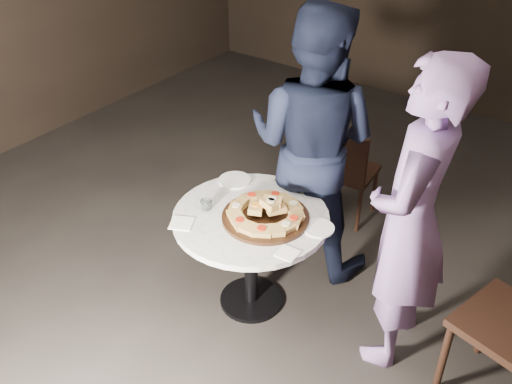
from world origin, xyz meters
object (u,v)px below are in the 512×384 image
(table, at_px, (251,232))
(diner_teal, at_px, (410,221))
(serving_board, at_px, (266,217))
(chair_far, at_px, (346,169))
(water_glass, at_px, (206,205))
(diner_navy, at_px, (312,143))
(focaccia_pile, at_px, (266,211))

(table, height_order, diner_teal, diner_teal)
(serving_board, xyz_separation_m, chair_far, (-0.05, 1.09, -0.24))
(table, distance_m, chair_far, 1.11)
(serving_board, bearing_deg, chair_far, 92.86)
(table, relative_size, water_glass, 16.53)
(table, distance_m, diner_navy, 0.69)
(table, height_order, water_glass, water_glass)
(diner_teal, bearing_deg, water_glass, -82.70)
(water_glass, bearing_deg, serving_board, 21.49)
(focaccia_pile, relative_size, diner_navy, 0.25)
(focaccia_pile, xyz_separation_m, water_glass, (-0.33, -0.13, -0.02))
(chair_far, relative_size, diner_teal, 0.44)
(water_glass, bearing_deg, diner_navy, 69.56)
(focaccia_pile, xyz_separation_m, diner_teal, (0.76, 0.17, 0.15))
(focaccia_pile, distance_m, diner_teal, 0.79)
(diner_teal, bearing_deg, serving_board, -85.33)
(water_glass, relative_size, diner_navy, 0.04)
(serving_board, bearing_deg, water_glass, -158.51)
(table, xyz_separation_m, diner_navy, (0.03, 0.60, 0.33))
(diner_navy, relative_size, diner_teal, 1.00)
(serving_board, xyz_separation_m, diner_navy, (-0.06, 0.58, 0.20))
(table, distance_m, water_glass, 0.30)
(table, height_order, focaccia_pile, focaccia_pile)
(table, bearing_deg, diner_teal, 12.98)
(serving_board, height_order, water_glass, water_glass)
(chair_far, xyz_separation_m, diner_teal, (0.81, -0.91, 0.43))
(water_glass, distance_m, diner_navy, 0.78)
(chair_far, height_order, diner_teal, diner_teal)
(serving_board, bearing_deg, diner_navy, 96.05)
(focaccia_pile, height_order, diner_navy, diner_navy)
(serving_board, distance_m, diner_teal, 0.80)
(serving_board, relative_size, water_glass, 7.17)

